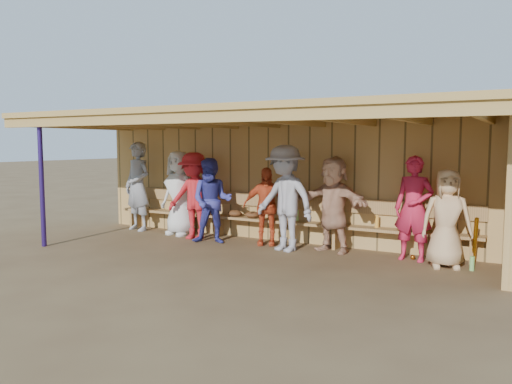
# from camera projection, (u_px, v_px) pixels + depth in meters

# --- Properties ---
(ground) EXTENTS (90.00, 90.00, 0.00)m
(ground) POSITION_uv_depth(u_px,v_px,m) (246.00, 252.00, 8.87)
(ground) COLOR brown
(ground) RESTS_ON ground
(player_a) EXTENTS (0.79, 0.60, 1.97)m
(player_a) POSITION_uv_depth(u_px,v_px,m) (138.00, 186.00, 11.06)
(player_a) COLOR gray
(player_a) RESTS_ON ground
(player_b) EXTENTS (0.96, 0.72, 1.78)m
(player_b) POSITION_uv_depth(u_px,v_px,m) (179.00, 193.00, 10.52)
(player_b) COLOR silver
(player_b) RESTS_ON ground
(player_c) EXTENTS (0.97, 0.87, 1.65)m
(player_c) POSITION_uv_depth(u_px,v_px,m) (212.00, 201.00, 9.64)
(player_c) COLOR #353792
(player_c) RESTS_ON ground
(player_d) EXTENTS (0.94, 0.67, 1.48)m
(player_d) POSITION_uv_depth(u_px,v_px,m) (266.00, 206.00, 9.47)
(player_d) COLOR #CF4721
(player_d) RESTS_ON ground
(player_e) EXTENTS (1.37, 1.01, 1.91)m
(player_e) POSITION_uv_depth(u_px,v_px,m) (285.00, 198.00, 8.93)
(player_e) COLOR #9B99A1
(player_e) RESTS_ON ground
(player_f) EXTENTS (1.67, 0.93, 1.72)m
(player_f) POSITION_uv_depth(u_px,v_px,m) (333.00, 204.00, 8.86)
(player_f) COLOR tan
(player_f) RESTS_ON ground
(player_g) EXTENTS (0.66, 0.46, 1.74)m
(player_g) POSITION_uv_depth(u_px,v_px,m) (414.00, 208.00, 8.18)
(player_g) COLOR #C82041
(player_g) RESTS_ON ground
(player_h) EXTENTS (0.87, 0.71, 1.54)m
(player_h) POSITION_uv_depth(u_px,v_px,m) (447.00, 218.00, 7.72)
(player_h) COLOR tan
(player_h) RESTS_ON ground
(player_extra) EXTENTS (1.20, 0.77, 1.75)m
(player_extra) POSITION_uv_depth(u_px,v_px,m) (194.00, 196.00, 10.05)
(player_extra) COLOR red
(player_extra) RESTS_ON ground
(dugout_structure) EXTENTS (8.80, 3.20, 2.50)m
(dugout_structure) POSITION_uv_depth(u_px,v_px,m) (283.00, 156.00, 9.12)
(dugout_structure) COLOR tan
(dugout_structure) RESTS_ON ground
(bench) EXTENTS (7.60, 0.34, 0.93)m
(bench) POSITION_uv_depth(u_px,v_px,m) (275.00, 215.00, 9.79)
(bench) COLOR #A47B46
(bench) RESTS_ON ground
(dugout_equipment) EXTENTS (5.56, 0.62, 0.80)m
(dugout_equipment) POSITION_uv_depth(u_px,v_px,m) (261.00, 217.00, 9.80)
(dugout_equipment) COLOR orange
(dugout_equipment) RESTS_ON ground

